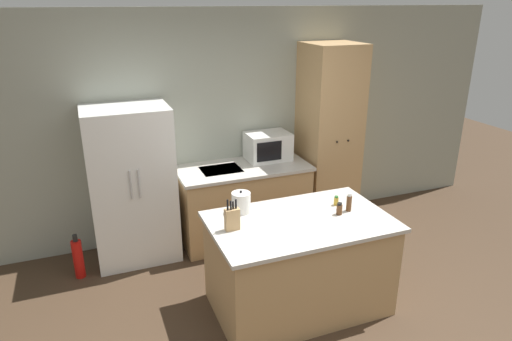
# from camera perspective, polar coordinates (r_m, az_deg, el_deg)

# --- Properties ---
(wall_back) EXTENTS (7.20, 0.06, 2.60)m
(wall_back) POSITION_cam_1_polar(r_m,az_deg,el_deg) (5.35, -3.69, 5.78)
(wall_back) COLOR #9EA393
(wall_back) RESTS_ON ground_plane
(refrigerator) EXTENTS (0.85, 0.64, 1.67)m
(refrigerator) POSITION_cam_1_polar(r_m,az_deg,el_deg) (4.96, -15.22, -1.80)
(refrigerator) COLOR white
(refrigerator) RESTS_ON ground_plane
(back_counter) EXTENTS (1.50, 0.71, 0.89)m
(back_counter) POSITION_cam_1_polar(r_m,az_deg,el_deg) (5.33, -1.59, -3.97)
(back_counter) COLOR tan
(back_counter) RESTS_ON ground_plane
(pantry_cabinet) EXTENTS (0.62, 0.64, 2.21)m
(pantry_cabinet) POSITION_cam_1_polar(r_m,az_deg,el_deg) (5.57, 9.04, 4.09)
(pantry_cabinet) COLOR tan
(pantry_cabinet) RESTS_ON ground_plane
(kitchen_island) EXTENTS (1.57, 0.97, 0.88)m
(kitchen_island) POSITION_cam_1_polar(r_m,az_deg,el_deg) (4.20, 5.37, -11.50)
(kitchen_island) COLOR tan
(kitchen_island) RESTS_ON ground_plane
(microwave) EXTENTS (0.50, 0.38, 0.32)m
(microwave) POSITION_cam_1_polar(r_m,az_deg,el_deg) (5.35, 1.49, 3.06)
(microwave) COLOR white
(microwave) RESTS_ON back_counter
(knife_block) EXTENTS (0.12, 0.06, 0.28)m
(knife_block) POSITION_cam_1_polar(r_m,az_deg,el_deg) (3.77, -3.00, -6.02)
(knife_block) COLOR tan
(knife_block) RESTS_ON kitchen_island
(spice_bottle_tall_dark) EXTENTS (0.05, 0.05, 0.17)m
(spice_bottle_tall_dark) POSITION_cam_1_polar(r_m,az_deg,el_deg) (4.18, 11.55, -3.95)
(spice_bottle_tall_dark) COLOR #563319
(spice_bottle_tall_dark) RESTS_ON kitchen_island
(spice_bottle_short_red) EXTENTS (0.05, 0.05, 0.11)m
(spice_bottle_short_red) POSITION_cam_1_polar(r_m,az_deg,el_deg) (4.11, 10.38, -4.75)
(spice_bottle_short_red) COLOR #563319
(spice_bottle_short_red) RESTS_ON kitchen_island
(spice_bottle_amber_oil) EXTENTS (0.04, 0.04, 0.09)m
(spice_bottle_amber_oil) POSITION_cam_1_polar(r_m,az_deg,el_deg) (4.29, 9.99, -3.75)
(spice_bottle_amber_oil) COLOR gold
(spice_bottle_amber_oil) RESTS_ON kitchen_island
(kettle) EXTENTS (0.17, 0.17, 0.21)m
(kettle) POSITION_cam_1_polar(r_m,az_deg,el_deg) (4.07, -1.88, -4.01)
(kettle) COLOR white
(kettle) RESTS_ON kitchen_island
(fire_extinguisher) EXTENTS (0.10, 0.10, 0.48)m
(fire_extinguisher) POSITION_cam_1_polar(r_m,az_deg,el_deg) (5.03, -21.34, -10.19)
(fire_extinguisher) COLOR red
(fire_extinguisher) RESTS_ON ground_plane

